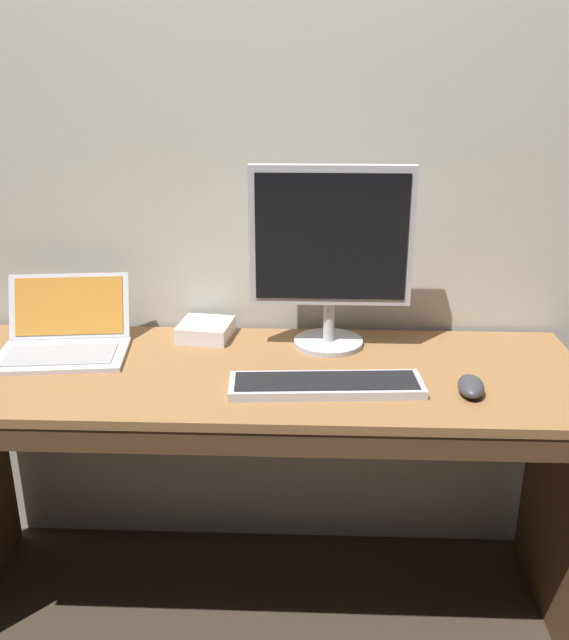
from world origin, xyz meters
TOP-DOWN VIEW (x-y plane):
  - ground_plane at (0.00, 0.00)m, footprint 14.00×14.00m
  - desk at (0.00, -0.01)m, footprint 1.77×0.61m
  - laptop_silver at (-0.55, 0.10)m, footprint 0.38×0.34m
  - external_monitor at (0.20, 0.16)m, footprint 0.45×0.20m
  - wired_keyboard at (0.19, -0.12)m, footprint 0.49×0.17m
  - computer_mouse at (0.54, -0.13)m, footprint 0.08×0.12m
  - external_drive_box at (-0.16, 0.22)m, footprint 0.17×0.17m

SIDE VIEW (x-z plane):
  - ground_plane at x=0.00m, z-range 0.00..0.00m
  - desk at x=0.00m, z-range 0.17..0.95m
  - wired_keyboard at x=0.19m, z-range 0.78..0.80m
  - computer_mouse at x=0.54m, z-range 0.78..0.82m
  - external_drive_box at x=-0.16m, z-range 0.78..0.83m
  - laptop_silver at x=-0.55m, z-range 0.72..0.91m
  - external_monitor at x=0.20m, z-range 0.81..1.33m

